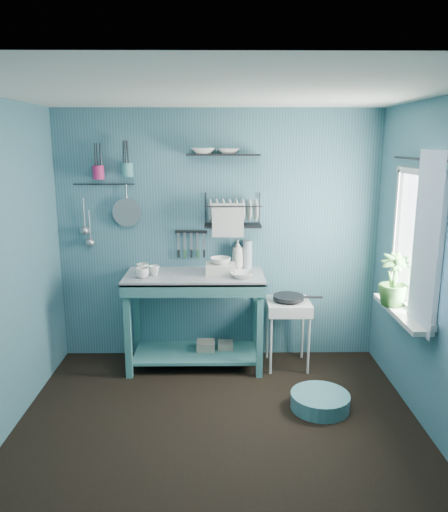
{
  "coord_description": "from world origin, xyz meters",
  "views": [
    {
      "loc": [
        0.01,
        -3.42,
        2.17
      ],
      "look_at": [
        0.05,
        0.85,
        1.2
      ],
      "focal_mm": 35.0,
      "sensor_mm": 36.0,
      "label": 1
    }
  ],
  "objects_px": {
    "mug_mid": "(154,271)",
    "storage_tin_small": "(226,351)",
    "frying_pan": "(288,297)",
    "dish_rack": "(233,210)",
    "hotplate_stand": "(287,334)",
    "wash_tub": "(221,269)",
    "work_counter": "(195,320)",
    "mug_right": "(143,269)",
    "utensil_cup_magenta": "(98,172)",
    "storage_tin_large": "(206,352)",
    "water_bottle": "(247,254)",
    "mug_left": "(142,273)",
    "potted_plant": "(394,280)",
    "soap_bottle": "(237,254)",
    "floor_basin": "(320,401)",
    "utensil_cup_teal": "(127,170)",
    "colander": "(127,212)"
  },
  "relations": [
    {
      "from": "dish_rack",
      "to": "floor_basin",
      "type": "bearing_deg",
      "value": -52.87
    },
    {
      "from": "mug_right",
      "to": "floor_basin",
      "type": "distance_m",
      "value": 2.02
    },
    {
      "from": "storage_tin_large",
      "to": "utensil_cup_teal",
      "type": "bearing_deg",
      "value": 169.05
    },
    {
      "from": "hotplate_stand",
      "to": "frying_pan",
      "type": "bearing_deg",
      "value": 0.0
    },
    {
      "from": "dish_rack",
      "to": "utensil_cup_teal",
      "type": "xyz_separation_m",
      "value": [
        -1.01,
        0.05,
        0.38
      ]
    },
    {
      "from": "wash_tub",
      "to": "potted_plant",
      "type": "xyz_separation_m",
      "value": [
        1.45,
        -0.63,
        0.06
      ]
    },
    {
      "from": "utensil_cup_magenta",
      "to": "storage_tin_large",
      "type": "bearing_deg",
      "value": -8.02
    },
    {
      "from": "mug_right",
      "to": "soap_bottle",
      "type": "bearing_deg",
      "value": 12.26
    },
    {
      "from": "water_bottle",
      "to": "utensil_cup_magenta",
      "type": "distance_m",
      "value": 1.65
    },
    {
      "from": "water_bottle",
      "to": "storage_tin_large",
      "type": "relative_size",
      "value": 1.27
    },
    {
      "from": "wash_tub",
      "to": "colander",
      "type": "relative_size",
      "value": 1.0
    },
    {
      "from": "work_counter",
      "to": "potted_plant",
      "type": "relative_size",
      "value": 2.98
    },
    {
      "from": "potted_plant",
      "to": "water_bottle",
      "type": "bearing_deg",
      "value": 143.65
    },
    {
      "from": "frying_pan",
      "to": "dish_rack",
      "type": "distance_m",
      "value": 1.0
    },
    {
      "from": "soap_bottle",
      "to": "hotplate_stand",
      "type": "distance_m",
      "value": 0.93
    },
    {
      "from": "mug_mid",
      "to": "storage_tin_small",
      "type": "relative_size",
      "value": 0.5
    },
    {
      "from": "water_bottle",
      "to": "colander",
      "type": "relative_size",
      "value": 1.0
    },
    {
      "from": "wash_tub",
      "to": "potted_plant",
      "type": "relative_size",
      "value": 0.63
    },
    {
      "from": "frying_pan",
      "to": "storage_tin_small",
      "type": "relative_size",
      "value": 1.5
    },
    {
      "from": "water_bottle",
      "to": "utensil_cup_magenta",
      "type": "bearing_deg",
      "value": -178.95
    },
    {
      "from": "soap_bottle",
      "to": "frying_pan",
      "type": "height_order",
      "value": "soap_bottle"
    },
    {
      "from": "frying_pan",
      "to": "dish_rack",
      "type": "xyz_separation_m",
      "value": [
        -0.54,
        0.18,
        0.83
      ]
    },
    {
      "from": "work_counter",
      "to": "mug_right",
      "type": "bearing_deg",
      "value": -178.58
    },
    {
      "from": "dish_rack",
      "to": "storage_tin_small",
      "type": "bearing_deg",
      "value": -135.58
    },
    {
      "from": "mug_right",
      "to": "potted_plant",
      "type": "relative_size",
      "value": 0.28
    },
    {
      "from": "work_counter",
      "to": "hotplate_stand",
      "type": "distance_m",
      "value": 0.92
    },
    {
      "from": "mug_right",
      "to": "work_counter",
      "type": "bearing_deg",
      "value": 0.0
    },
    {
      "from": "dish_rack",
      "to": "utensil_cup_magenta",
      "type": "xyz_separation_m",
      "value": [
        -1.29,
        0.05,
        0.36
      ]
    },
    {
      "from": "soap_bottle",
      "to": "utensil_cup_magenta",
      "type": "xyz_separation_m",
      "value": [
        -1.34,
        -0.01,
        0.8
      ]
    },
    {
      "from": "soap_bottle",
      "to": "potted_plant",
      "type": "distance_m",
      "value": 1.53
    },
    {
      "from": "wash_tub",
      "to": "hotplate_stand",
      "type": "relative_size",
      "value": 0.42
    },
    {
      "from": "soap_bottle",
      "to": "utensil_cup_teal",
      "type": "height_order",
      "value": "utensil_cup_teal"
    },
    {
      "from": "mug_mid",
      "to": "soap_bottle",
      "type": "distance_m",
      "value": 0.85
    },
    {
      "from": "mug_left",
      "to": "dish_rack",
      "type": "bearing_deg",
      "value": 19.66
    },
    {
      "from": "water_bottle",
      "to": "frying_pan",
      "type": "xyz_separation_m",
      "value": [
        0.39,
        -0.26,
        -0.37
      ]
    },
    {
      "from": "mug_right",
      "to": "wash_tub",
      "type": "distance_m",
      "value": 0.75
    },
    {
      "from": "frying_pan",
      "to": "storage_tin_small",
      "type": "xyz_separation_m",
      "value": [
        -0.61,
        0.12,
        -0.61
      ]
    },
    {
      "from": "mug_mid",
      "to": "mug_right",
      "type": "height_order",
      "value": "mug_right"
    },
    {
      "from": "frying_pan",
      "to": "colander",
      "type": "relative_size",
      "value": 1.07
    },
    {
      "from": "mug_right",
      "to": "utensil_cup_teal",
      "type": "relative_size",
      "value": 0.95
    },
    {
      "from": "mug_left",
      "to": "frying_pan",
      "type": "height_order",
      "value": "mug_left"
    },
    {
      "from": "mug_mid",
      "to": "storage_tin_small",
      "type": "distance_m",
      "value": 1.13
    },
    {
      "from": "hotplate_stand",
      "to": "wash_tub",
      "type": "bearing_deg",
      "value": 166.55
    },
    {
      "from": "hotplate_stand",
      "to": "storage_tin_large",
      "type": "relative_size",
      "value": 3.06
    },
    {
      "from": "mug_left",
      "to": "utensil_cup_magenta",
      "type": "relative_size",
      "value": 0.95
    },
    {
      "from": "storage_tin_large",
      "to": "mug_mid",
      "type": "bearing_deg",
      "value": -167.09
    },
    {
      "from": "utensil_cup_magenta",
      "to": "frying_pan",
      "type": "bearing_deg",
      "value": -7.18
    },
    {
      "from": "dish_rack",
      "to": "colander",
      "type": "relative_size",
      "value": 1.96
    },
    {
      "from": "soap_bottle",
      "to": "floor_basin",
      "type": "relative_size",
      "value": 0.61
    },
    {
      "from": "mug_right",
      "to": "hotplate_stand",
      "type": "distance_m",
      "value": 1.55
    }
  ]
}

